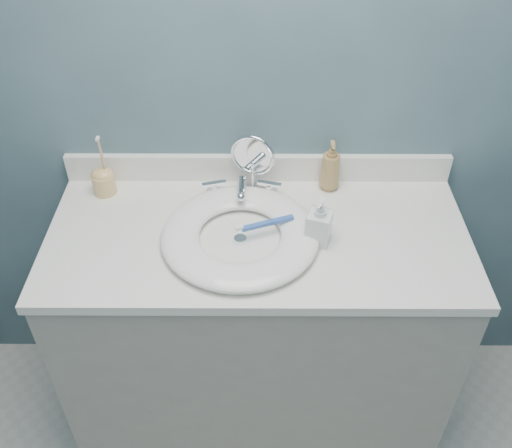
{
  "coord_description": "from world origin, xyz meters",
  "views": [
    {
      "loc": [
        -0.0,
        -0.26,
        1.97
      ],
      "look_at": [
        -0.01,
        0.94,
        0.94
      ],
      "focal_mm": 40.0,
      "sensor_mm": 36.0,
      "label": 1
    }
  ],
  "objects_px": {
    "soap_bottle_clear": "(319,221)",
    "toothbrush_holder": "(104,180)",
    "soap_bottle_amber": "(331,166)",
    "makeup_mirror": "(253,162)"
  },
  "relations": [
    {
      "from": "soap_bottle_amber",
      "to": "soap_bottle_clear",
      "type": "height_order",
      "value": "soap_bottle_amber"
    },
    {
      "from": "soap_bottle_amber",
      "to": "toothbrush_holder",
      "type": "distance_m",
      "value": 0.7
    },
    {
      "from": "soap_bottle_amber",
      "to": "soap_bottle_clear",
      "type": "bearing_deg",
      "value": -100.78
    },
    {
      "from": "soap_bottle_clear",
      "to": "toothbrush_holder",
      "type": "height_order",
      "value": "toothbrush_holder"
    },
    {
      "from": "soap_bottle_amber",
      "to": "makeup_mirror",
      "type": "bearing_deg",
      "value": -173.59
    },
    {
      "from": "soap_bottle_clear",
      "to": "toothbrush_holder",
      "type": "distance_m",
      "value": 0.69
    },
    {
      "from": "makeup_mirror",
      "to": "soap_bottle_amber",
      "type": "height_order",
      "value": "makeup_mirror"
    },
    {
      "from": "soap_bottle_amber",
      "to": "toothbrush_holder",
      "type": "relative_size",
      "value": 0.82
    },
    {
      "from": "makeup_mirror",
      "to": "soap_bottle_clear",
      "type": "relative_size",
      "value": 1.38
    },
    {
      "from": "makeup_mirror",
      "to": "toothbrush_holder",
      "type": "height_order",
      "value": "same"
    }
  ]
}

